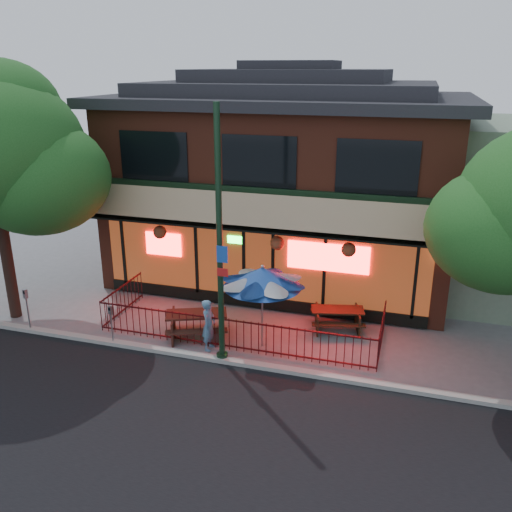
{
  "coord_description": "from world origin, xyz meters",
  "views": [
    {
      "loc": [
        4.77,
        -12.92,
        7.8
      ],
      "look_at": [
        0.26,
        2.0,
        2.31
      ],
      "focal_mm": 38.0,
      "sensor_mm": 36.0,
      "label": 1
    }
  ],
  "objects_px": {
    "street_light": "(220,254)",
    "picnic_table_left": "(197,321)",
    "picnic_table_right": "(337,316)",
    "parking_meter_near": "(111,319)",
    "pedestrian": "(209,325)",
    "parking_meter_far": "(27,303)",
    "patio_umbrella": "(262,277)"
  },
  "relations": [
    {
      "from": "picnic_table_right",
      "to": "pedestrian",
      "type": "relative_size",
      "value": 1.21
    },
    {
      "from": "pedestrian",
      "to": "parking_meter_near",
      "type": "distance_m",
      "value": 2.89
    },
    {
      "from": "patio_umbrella",
      "to": "pedestrian",
      "type": "distance_m",
      "value": 2.09
    },
    {
      "from": "street_light",
      "to": "patio_umbrella",
      "type": "height_order",
      "value": "street_light"
    },
    {
      "from": "pedestrian",
      "to": "parking_meter_near",
      "type": "bearing_deg",
      "value": 101.71
    },
    {
      "from": "parking_meter_far",
      "to": "picnic_table_right",
      "type": "bearing_deg",
      "value": 17.56
    },
    {
      "from": "picnic_table_left",
      "to": "parking_meter_near",
      "type": "relative_size",
      "value": 1.8
    },
    {
      "from": "picnic_table_left",
      "to": "patio_umbrella",
      "type": "xyz_separation_m",
      "value": [
        2.07,
        0.0,
        1.66
      ]
    },
    {
      "from": "picnic_table_right",
      "to": "street_light",
      "type": "bearing_deg",
      "value": -134.81
    },
    {
      "from": "picnic_table_right",
      "to": "parking_meter_far",
      "type": "xyz_separation_m",
      "value": [
        -9.1,
        -2.88,
        0.5
      ]
    },
    {
      "from": "street_light",
      "to": "picnic_table_left",
      "type": "relative_size",
      "value": 3.16
    },
    {
      "from": "patio_umbrella",
      "to": "parking_meter_far",
      "type": "height_order",
      "value": "patio_umbrella"
    },
    {
      "from": "patio_umbrella",
      "to": "pedestrian",
      "type": "height_order",
      "value": "patio_umbrella"
    },
    {
      "from": "patio_umbrella",
      "to": "picnic_table_left",
      "type": "bearing_deg",
      "value": -180.0
    },
    {
      "from": "picnic_table_left",
      "to": "pedestrian",
      "type": "bearing_deg",
      "value": -43.12
    },
    {
      "from": "street_light",
      "to": "picnic_table_left",
      "type": "distance_m",
      "value": 3.11
    },
    {
      "from": "street_light",
      "to": "parking_meter_far",
      "type": "bearing_deg",
      "value": -179.3
    },
    {
      "from": "picnic_table_left",
      "to": "parking_meter_far",
      "type": "xyz_separation_m",
      "value": [
        -5.09,
        -1.18,
        0.44
      ]
    },
    {
      "from": "patio_umbrella",
      "to": "parking_meter_far",
      "type": "distance_m",
      "value": 7.36
    },
    {
      "from": "patio_umbrella",
      "to": "pedestrian",
      "type": "relative_size",
      "value": 1.66
    },
    {
      "from": "pedestrian",
      "to": "patio_umbrella",
      "type": "bearing_deg",
      "value": -67.06
    },
    {
      "from": "parking_meter_near",
      "to": "picnic_table_right",
      "type": "bearing_deg",
      "value": 24.93
    },
    {
      "from": "pedestrian",
      "to": "parking_meter_near",
      "type": "xyz_separation_m",
      "value": [
        -2.83,
        -0.58,
        0.07
      ]
    },
    {
      "from": "patio_umbrella",
      "to": "parking_meter_far",
      "type": "relative_size",
      "value": 1.81
    },
    {
      "from": "parking_meter_far",
      "to": "street_light",
      "type": "bearing_deg",
      "value": 0.7
    },
    {
      "from": "street_light",
      "to": "picnic_table_left",
      "type": "xyz_separation_m",
      "value": [
        -1.23,
        1.1,
        -2.64
      ]
    },
    {
      "from": "picnic_table_left",
      "to": "parking_meter_near",
      "type": "bearing_deg",
      "value": -151.65
    },
    {
      "from": "picnic_table_left",
      "to": "picnic_table_right",
      "type": "xyz_separation_m",
      "value": [
        4.01,
        1.7,
        -0.06
      ]
    },
    {
      "from": "parking_meter_far",
      "to": "pedestrian",
      "type": "bearing_deg",
      "value": 5.78
    },
    {
      "from": "street_light",
      "to": "pedestrian",
      "type": "relative_size",
      "value": 4.56
    },
    {
      "from": "picnic_table_right",
      "to": "patio_umbrella",
      "type": "bearing_deg",
      "value": -138.81
    },
    {
      "from": "street_light",
      "to": "parking_meter_near",
      "type": "bearing_deg",
      "value": -178.7
    }
  ]
}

